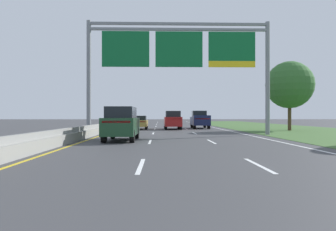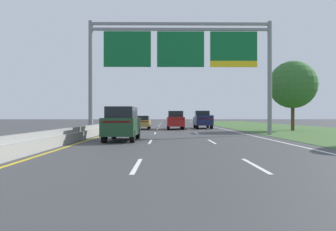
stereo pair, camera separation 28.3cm
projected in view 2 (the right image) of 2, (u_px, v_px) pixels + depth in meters
ground_plane at (174, 130)px, 34.24m from camera, size 220.00×220.00×0.00m
lane_striping at (174, 130)px, 33.78m from camera, size 11.96×106.00×0.01m
grass_verge_right at (300, 130)px, 34.37m from camera, size 14.00×110.00×0.02m
median_barrier_concrete at (114, 127)px, 34.18m from camera, size 0.60×110.00×0.85m
overhead_sign_gantry at (181, 54)px, 25.49m from camera, size 15.06×0.42×9.33m
pickup_truck_navy at (203, 120)px, 38.97m from camera, size 2.09×5.43×2.20m
car_darkgreen_left_lane_suv at (122, 123)px, 19.69m from camera, size 1.95×4.72×2.11m
car_red_centre_lane_suv at (175, 120)px, 36.15m from camera, size 1.96×4.72×2.11m
car_gold_left_lane_sedan at (142, 122)px, 36.69m from camera, size 1.82×4.40×1.57m
roadside_tree_mid at (293, 85)px, 32.72m from camera, size 4.96×4.96×7.31m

